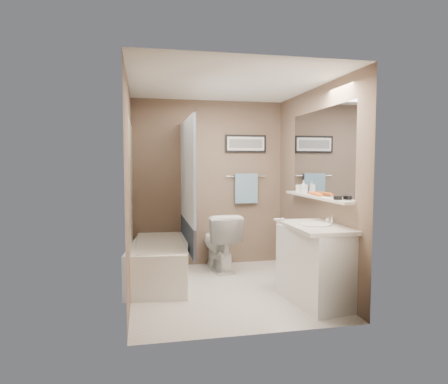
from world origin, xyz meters
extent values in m
plane|color=silver|center=(0.00, 0.00, 0.00)|extent=(2.50, 2.50, 0.00)
cube|color=white|center=(0.00, 0.00, 2.38)|extent=(2.20, 2.50, 0.04)
cube|color=brown|center=(0.00, 1.23, 1.20)|extent=(2.20, 0.04, 2.40)
cube|color=brown|center=(0.00, -1.23, 1.20)|extent=(2.20, 0.04, 2.40)
cube|color=brown|center=(-1.08, 0.00, 1.20)|extent=(0.04, 2.50, 2.40)
cube|color=brown|center=(1.08, 0.00, 1.20)|extent=(0.04, 2.50, 2.40)
cube|color=beige|center=(-1.09, 0.50, 1.00)|extent=(0.02, 1.55, 2.00)
cylinder|color=silver|center=(-0.40, 0.50, 2.05)|extent=(0.02, 1.55, 0.02)
cube|color=white|center=(-0.40, 0.50, 1.40)|extent=(0.03, 1.45, 1.28)
cube|color=#2A3A4F|center=(-0.40, 0.50, 0.58)|extent=(0.03, 1.45, 0.36)
cube|color=silver|center=(1.09, -0.15, 1.62)|extent=(0.02, 1.60, 1.00)
cube|color=silver|center=(1.04, -0.15, 1.10)|extent=(0.12, 1.60, 0.03)
cylinder|color=silver|center=(0.55, 1.22, 1.30)|extent=(0.60, 0.02, 0.02)
cube|color=#9ACCE0|center=(0.55, 1.20, 1.12)|extent=(0.34, 0.05, 0.44)
cube|color=black|center=(0.55, 1.23, 1.78)|extent=(0.62, 0.02, 0.26)
cube|color=white|center=(0.55, 1.22, 1.78)|extent=(0.56, 0.00, 0.20)
cube|color=#595959|center=(0.55, 1.22, 1.78)|extent=(0.50, 0.00, 0.13)
cube|color=silver|center=(0.55, -1.24, 1.00)|extent=(0.80, 0.02, 2.00)
cylinder|color=silver|center=(0.22, -1.19, 1.00)|extent=(0.10, 0.02, 0.02)
cube|color=white|center=(-0.75, 0.49, 0.25)|extent=(0.88, 1.57, 0.50)
cube|color=silver|center=(-0.75, 0.49, 0.50)|extent=(0.56, 1.36, 0.02)
imported|color=white|center=(0.09, 0.91, 0.40)|extent=(0.52, 0.82, 0.80)
cube|color=white|center=(0.85, -0.60, 0.40)|extent=(0.61, 0.96, 0.80)
cube|color=beige|center=(0.84, -0.60, 0.82)|extent=(0.54, 0.96, 0.04)
cylinder|color=white|center=(0.83, -0.60, 0.85)|extent=(0.34, 0.34, 0.01)
cylinder|color=white|center=(1.03, -0.60, 0.89)|extent=(0.02, 0.02, 0.10)
sphere|color=white|center=(1.03, -0.50, 0.87)|extent=(0.05, 0.05, 0.05)
cylinder|color=black|center=(1.04, -0.70, 1.14)|extent=(0.09, 0.09, 0.04)
cylinder|color=orange|center=(1.04, -0.22, 1.14)|extent=(0.06, 0.22, 0.04)
cylinder|color=#D55F1E|center=(1.04, -0.10, 1.14)|extent=(0.05, 0.22, 0.04)
cube|color=pink|center=(1.04, 0.01, 1.12)|extent=(0.03, 0.16, 0.01)
cylinder|color=white|center=(1.04, 0.35, 1.17)|extent=(0.08, 0.08, 0.10)
imported|color=#999999|center=(1.04, 0.20, 1.20)|extent=(0.08, 0.08, 0.16)
camera|label=1|loc=(-0.96, -4.51, 1.50)|focal=32.00mm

